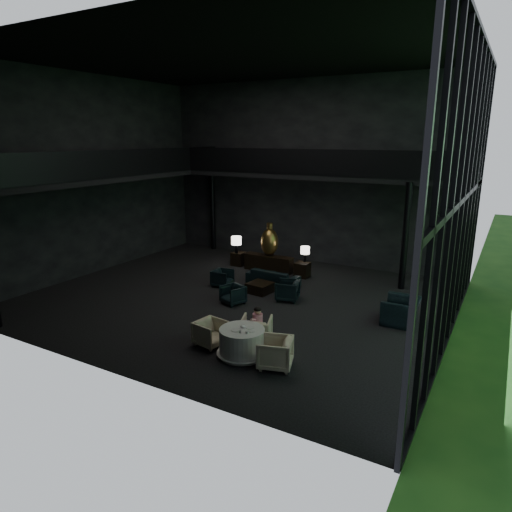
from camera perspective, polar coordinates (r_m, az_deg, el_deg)
The scene contains 35 objects.
floor at distance 16.28m, azimuth -2.29°, elevation -5.31°, with size 14.00×12.00×0.02m, color black.
ceiling at distance 15.49m, azimuth -2.61°, elevation 23.72°, with size 14.00×12.00×0.02m, color black.
wall_back at distance 20.70m, azimuth 6.53°, elevation 10.26°, with size 14.00×0.04×8.00m, color black.
wall_front at distance 10.81m, azimuth -19.60°, elevation 5.51°, with size 14.00×0.04×8.00m, color black.
wall_left at distance 19.98m, azimuth -19.97°, elevation 9.33°, with size 0.04×12.00×8.00m, color black.
curtain_wall at distance 13.12m, azimuth 24.46°, elevation 6.53°, with size 0.20×12.00×8.00m, color black, non-canonical shape.
mezzanine_left at distance 19.23m, azimuth -18.00°, elevation 9.32°, with size 2.00×12.00×0.25m, color black.
mezzanine_back at distance 19.39m, azimuth 8.10°, elevation 9.92°, with size 12.00×2.00×0.25m, color black.
railing_left at distance 18.47m, azimuth -16.00°, elevation 11.14°, with size 0.06×12.00×1.00m, color black.
railing_back at distance 18.43m, azimuth 6.99°, elevation 11.58°, with size 12.00×0.06×1.00m, color black.
column_nw at distance 23.10m, azimuth -5.44°, elevation 5.75°, with size 0.24×0.24×4.00m, color black.
column_ne at distance 17.66m, azimuth 18.17°, elevation 2.30°, with size 0.24×0.24×4.00m, color black.
console at distance 19.43m, azimuth 1.59°, elevation -0.91°, with size 2.14×0.49×0.68m, color black.
bronze_urn at distance 19.26m, azimuth 1.70°, elevation 1.81°, with size 0.74×0.74×1.39m.
side_table_left at distance 20.33m, azimuth -2.20°, elevation -0.34°, with size 0.54×0.54×0.59m, color black.
table_lamp_left at distance 20.00m, azimuth -2.47°, elevation 1.85°, with size 0.45×0.45×0.75m.
side_table_right at distance 18.71m, azimuth 5.81°, elevation -1.73°, with size 0.55×0.55×0.60m, color black.
table_lamp_right at distance 18.72m, azimuth 6.16°, elevation 0.65°, with size 0.37×0.37×0.62m.
sofa at distance 17.66m, azimuth 2.14°, elevation -2.34°, with size 2.02×0.59×0.79m, color black.
lounge_armchair_west at distance 17.52m, azimuth -4.21°, elevation -2.73°, with size 0.65×0.60×0.66m, color black.
lounge_armchair_east at distance 16.03m, azimuth 3.95°, elevation -4.20°, with size 0.75×0.71×0.78m, color black.
lounge_armchair_south at distance 15.69m, azimuth -2.91°, elevation -4.83°, with size 0.64×0.60×0.65m, color black.
window_armchair at distance 14.70m, azimuth 17.75°, elevation -5.84°, with size 1.35×0.88×1.18m, color black.
coffee_table at distance 16.83m, azimuth 0.51°, elevation -3.97°, with size 0.82×0.82×0.36m, color black.
dining_table at distance 12.12m, azimuth -1.75°, elevation -10.93°, with size 1.35×1.35×0.75m.
dining_chair_north at distance 12.76m, azimuth 0.04°, elevation -8.98°, with size 0.86×0.80×0.88m, color beige.
dining_chair_east at distance 11.53m, azimuth 2.40°, elevation -11.67°, with size 0.88×0.82×0.90m, color beige.
dining_chair_west at distance 12.72m, azimuth -5.70°, elevation -9.43°, with size 0.74×0.70×0.77m, color beige.
child at distance 12.64m, azimuth 0.20°, elevation -7.69°, with size 0.29×0.29×0.61m.
plate_a at distance 11.87m, azimuth -2.51°, elevation -9.23°, with size 0.26×0.26×0.02m, color white.
plate_b at distance 12.00m, azimuth -0.76°, elevation -8.94°, with size 0.22×0.22×0.01m, color white.
saucer at distance 11.77m, azimuth -0.56°, elevation -9.44°, with size 0.15×0.15×0.01m, color white.
coffee_cup at distance 11.68m, azimuth -1.12°, elevation -9.42°, with size 0.09×0.09×0.06m, color white.
cereal_bowl at distance 12.01m, azimuth -1.62°, elevation -8.77°, with size 0.15×0.15×0.07m, color white.
cream_pot at distance 11.70m, azimuth -2.01°, elevation -9.45°, with size 0.06×0.06×0.07m, color #99999E.
Camera 1 is at (8.11, -12.97, 5.57)m, focal length 32.00 mm.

